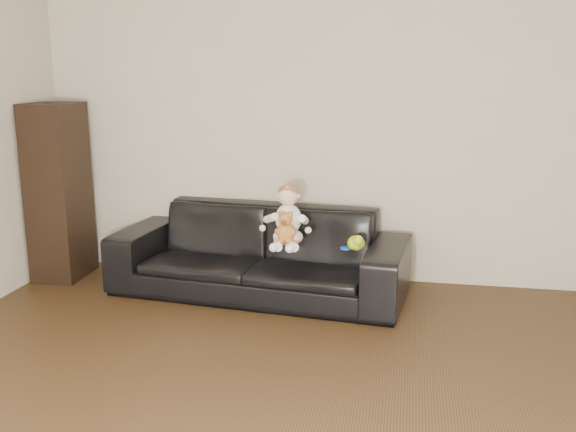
% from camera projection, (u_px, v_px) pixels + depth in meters
% --- Properties ---
extents(wall_back, '(5.00, 0.00, 5.00)m').
position_uv_depth(wall_back, '(343.00, 122.00, 5.12)').
color(wall_back, '#B4AA97').
rests_on(wall_back, ground).
extents(sofa, '(2.33, 1.11, 0.66)m').
position_uv_depth(sofa, '(259.00, 252.00, 4.97)').
color(sofa, black).
rests_on(sofa, floor).
extents(cabinet, '(0.38, 0.51, 1.45)m').
position_uv_depth(cabinet, '(59.00, 192.00, 5.29)').
color(cabinet, black).
rests_on(cabinet, floor).
extents(shelf_item, '(0.19, 0.26, 0.28)m').
position_uv_depth(shelf_item, '(58.00, 152.00, 5.22)').
color(shelf_item, silver).
rests_on(shelf_item, cabinet).
extents(baby, '(0.35, 0.42, 0.45)m').
position_uv_depth(baby, '(288.00, 219.00, 4.74)').
color(baby, silver).
rests_on(baby, sofa).
extents(teddy_bear, '(0.15, 0.15, 0.24)m').
position_uv_depth(teddy_bear, '(285.00, 228.00, 4.61)').
color(teddy_bear, '#A3652E').
rests_on(teddy_bear, sofa).
extents(toy_green, '(0.13, 0.15, 0.11)m').
position_uv_depth(toy_green, '(356.00, 243.00, 4.64)').
color(toy_green, '#ACD018').
rests_on(toy_green, sofa).
extents(toy_rattle, '(0.07, 0.07, 0.06)m').
position_uv_depth(toy_rattle, '(355.00, 244.00, 4.71)').
color(toy_rattle, orange).
rests_on(toy_rattle, sofa).
extents(toy_blue_disc, '(0.11, 0.11, 0.01)m').
position_uv_depth(toy_blue_disc, '(346.00, 248.00, 4.69)').
color(toy_blue_disc, blue).
rests_on(toy_blue_disc, sofa).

